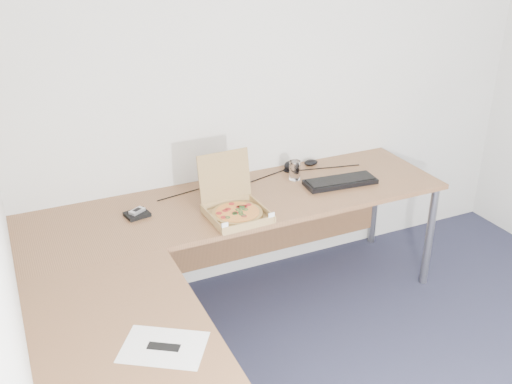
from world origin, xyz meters
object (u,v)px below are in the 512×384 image
desk (214,250)px  keyboard (340,182)px  drinking_glass (295,170)px  pizza_box (236,210)px  wallet (137,214)px

desk → keyboard: 1.04m
drinking_glass → pizza_box: bearing=-150.2°
desk → pizza_box: 0.34m
drinking_glass → keyboard: bearing=-39.3°
pizza_box → wallet: pizza_box is taller
pizza_box → desk: bearing=-134.6°
keyboard → pizza_box: bearing=-165.5°
pizza_box → drinking_glass: bearing=27.6°
pizza_box → wallet: 0.54m
drinking_glass → keyboard: size_ratio=0.27×
keyboard → drinking_glass: bearing=146.1°
desk → drinking_glass: 0.93m
desk → wallet: 0.55m
keyboard → wallet: size_ratio=3.59×
pizza_box → keyboard: size_ratio=0.80×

